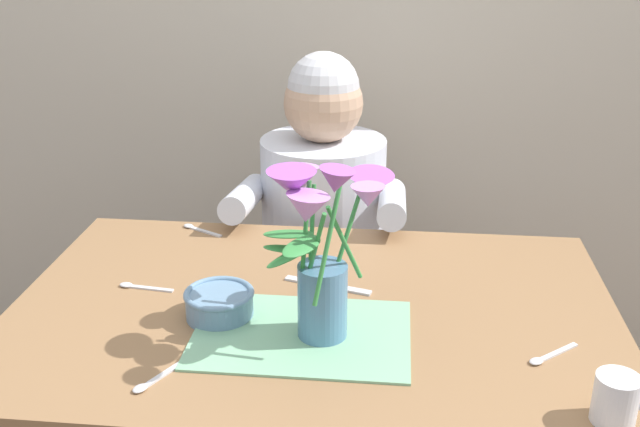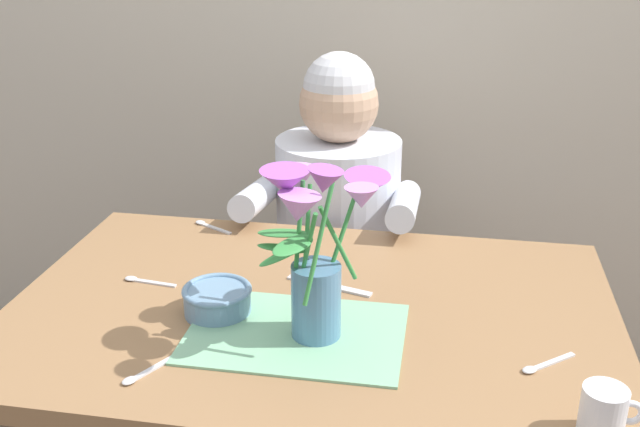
# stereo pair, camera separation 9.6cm
# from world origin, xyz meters

# --- Properties ---
(dining_table) EXTENTS (1.20, 0.80, 0.74)m
(dining_table) POSITION_xyz_m (0.00, 0.00, 0.64)
(dining_table) COLOR olive
(dining_table) RESTS_ON ground_plane
(seated_person) EXTENTS (0.45, 0.47, 1.14)m
(seated_person) POSITION_xyz_m (-0.04, 0.62, 0.56)
(seated_person) COLOR #4C4C56
(seated_person) RESTS_ON ground_plane
(striped_placemat) EXTENTS (0.40, 0.28, 0.00)m
(striped_placemat) POSITION_xyz_m (-0.01, -0.11, 0.74)
(striped_placemat) COLOR #7AB289
(striped_placemat) RESTS_ON dining_table
(flower_vase) EXTENTS (0.24, 0.25, 0.36)m
(flower_vase) POSITION_xyz_m (0.03, -0.11, 0.93)
(flower_vase) COLOR teal
(flower_vase) RESTS_ON dining_table
(ceramic_bowl) EXTENTS (0.14, 0.14, 0.06)m
(ceramic_bowl) POSITION_xyz_m (-0.17, -0.06, 0.77)
(ceramic_bowl) COLOR #6689A8
(ceramic_bowl) RESTS_ON dining_table
(dinner_knife) EXTENTS (0.19, 0.07, 0.00)m
(dinner_knife) POSITION_xyz_m (0.02, 0.09, 0.74)
(dinner_knife) COLOR silver
(dinner_knife) RESTS_ON dining_table
(coffee_cup) EXTENTS (0.09, 0.07, 0.08)m
(coffee_cup) POSITION_xyz_m (0.50, -0.31, 0.78)
(coffee_cup) COLOR silver
(coffee_cup) RESTS_ON dining_table
(spoon_0) EXTENTS (0.10, 0.09, 0.01)m
(spoon_0) POSITION_xyz_m (0.43, -0.14, 0.74)
(spoon_0) COLOR silver
(spoon_0) RESTS_ON dining_table
(spoon_1) EXTENTS (0.07, 0.11, 0.01)m
(spoon_1) POSITION_xyz_m (-0.24, -0.28, 0.74)
(spoon_1) COLOR silver
(spoon_1) RESTS_ON dining_table
(spoon_2) EXTENTS (0.11, 0.07, 0.01)m
(spoon_2) POSITION_xyz_m (-0.33, 0.35, 0.74)
(spoon_2) COLOR silver
(spoon_2) RESTS_ON dining_table
(spoon_3) EXTENTS (0.12, 0.03, 0.01)m
(spoon_3) POSITION_xyz_m (-0.37, 0.04, 0.74)
(spoon_3) COLOR silver
(spoon_3) RESTS_ON dining_table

